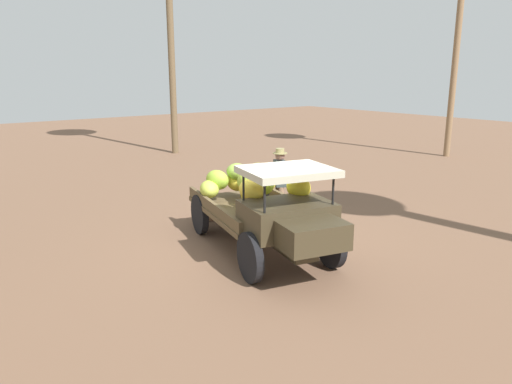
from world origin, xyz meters
The scene contains 5 objects.
ground_plane centered at (0.00, 0.00, 0.00)m, with size 60.00×60.00×0.00m, color brown.
truck centered at (0.15, -0.05, 0.97)m, with size 4.65×2.59×1.88m.
farmer centered at (-1.31, 1.55, 1.00)m, with size 0.57×0.54×1.75m.
wooden_crate centered at (-2.48, 0.38, 0.19)m, with size 0.51×0.38×0.39m, color #885E41.
loose_banana_bunch centered at (-1.48, 2.58, 0.16)m, with size 0.54×0.36×0.31m, color gold.
Camera 1 is at (7.19, -5.71, 3.48)m, focal length 34.06 mm.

